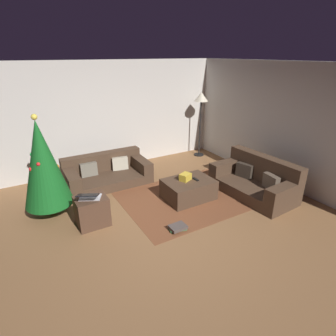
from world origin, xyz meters
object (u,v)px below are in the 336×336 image
at_px(corner_lamp, 201,102).
at_px(book_stack, 178,227).
at_px(couch_right, 256,181).
at_px(couch_left, 106,172).
at_px(laptop, 89,196).
at_px(ottoman, 188,189).
at_px(christmas_tree, 43,164).
at_px(tv_remote, 196,179).
at_px(side_table, 92,211).
at_px(gift_box, 185,177).

bearing_deg(corner_lamp, book_stack, -131.64).
xyz_separation_m(couch_right, corner_lamp, (0.37, 2.49, 1.23)).
bearing_deg(couch_right, couch_left, 47.02).
distance_m(laptop, book_stack, 1.55).
height_order(couch_right, corner_lamp, corner_lamp).
xyz_separation_m(ottoman, laptop, (-1.97, 0.02, 0.37)).
height_order(ottoman, corner_lamp, corner_lamp).
bearing_deg(couch_left, book_stack, 100.02).
distance_m(christmas_tree, corner_lamp, 4.40).
bearing_deg(couch_right, tv_remote, 65.02).
relative_size(tv_remote, side_table, 0.31).
xyz_separation_m(couch_left, gift_box, (1.13, -1.54, 0.23)).
bearing_deg(tv_remote, gift_box, 152.71).
relative_size(book_stack, corner_lamp, 0.18).
distance_m(ottoman, side_table, 1.94).
xyz_separation_m(couch_right, ottoman, (-1.33, 0.53, -0.09)).
height_order(couch_right, ottoman, couch_right).
height_order(ottoman, laptop, laptop).
height_order(gift_box, book_stack, gift_box).
distance_m(couch_left, laptop, 1.78).
relative_size(couch_right, gift_box, 8.03).
bearing_deg(christmas_tree, ottoman, -17.62).
bearing_deg(side_table, laptop, -117.56).
xyz_separation_m(couch_left, tv_remote, (1.31, -1.62, 0.17)).
bearing_deg(gift_box, tv_remote, -25.10).
distance_m(couch_left, christmas_tree, 1.71).
bearing_deg(tv_remote, ottoman, 160.12).
xyz_separation_m(couch_right, side_table, (-3.27, 0.59, -0.03)).
xyz_separation_m(side_table, laptop, (-0.02, -0.05, 0.31)).
distance_m(couch_left, couch_right, 3.28).
height_order(gift_box, corner_lamp, corner_lamp).
xyz_separation_m(ottoman, christmas_tree, (-2.50, 0.79, 0.79)).
bearing_deg(couch_right, christmas_tree, 67.99).
distance_m(gift_box, book_stack, 1.20).
distance_m(christmas_tree, book_stack, 2.55).
height_order(tv_remote, christmas_tree, christmas_tree).
height_order(laptop, corner_lamp, corner_lamp).
relative_size(ottoman, christmas_tree, 0.52).
relative_size(gift_box, laptop, 0.46).
bearing_deg(gift_box, book_stack, -129.75).
bearing_deg(tv_remote, laptop, 176.17).
bearing_deg(corner_lamp, couch_right, -98.54).
bearing_deg(christmas_tree, laptop, -55.41).
bearing_deg(book_stack, tv_remote, 40.66).
relative_size(ottoman, side_table, 1.86).
height_order(couch_left, ottoman, couch_left).
height_order(ottoman, tv_remote, tv_remote).
relative_size(laptop, book_stack, 1.52).
relative_size(laptop, corner_lamp, 0.27).
bearing_deg(couch_right, laptop, 77.64).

